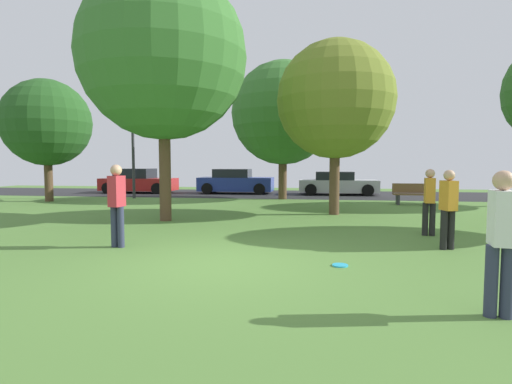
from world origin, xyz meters
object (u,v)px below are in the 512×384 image
person_catcher (501,237)px  frisbee_disc (340,265)px  maple_tree_far (283,113)px  person_bystander (117,201)px  oak_tree_center (163,56)px  parked_car_blue (235,182)px  oak_tree_left (47,123)px  street_lamp_post (133,154)px  person_thrower (429,199)px  person_walking (448,206)px  park_bench (412,194)px  parked_car_red (138,182)px  maple_tree_near (335,100)px  parked_car_silver (337,184)px

person_catcher → frisbee_disc: 2.80m
maple_tree_far → person_bystander: (-2.47, -11.84, -3.22)m
oak_tree_center → maple_tree_far: (2.93, 7.96, -0.78)m
frisbee_disc → oak_tree_center: bearing=136.3°
oak_tree_center → person_catcher: size_ratio=4.46×
maple_tree_far → parked_car_blue: (-3.05, 3.35, -3.52)m
oak_tree_left → street_lamp_post: (3.18, 2.09, -1.36)m
oak_tree_left → person_thrower: oak_tree_left is taller
maple_tree_far → person_catcher: (3.70, -14.79, -3.26)m
person_walking → park_bench: size_ratio=1.02×
oak_tree_center → person_thrower: (7.29, -1.48, -4.07)m
person_walking → maple_tree_far: bearing=4.2°
parked_car_red → person_catcher: bearing=-54.6°
maple_tree_far → street_lamp_post: 7.72m
person_bystander → park_bench: (8.16, 9.96, -0.50)m
person_thrower → park_bench: size_ratio=1.01×
oak_tree_left → parked_car_blue: size_ratio=1.30×
maple_tree_far → parked_car_red: bearing=161.4°
parked_car_red → parked_car_blue: 5.89m
maple_tree_near → person_thrower: bearing=-61.0°
person_thrower → parked_car_red: (-13.29, 12.45, -0.23)m
park_bench → person_catcher: bearing=81.3°
maple_tree_far → person_bystander: maple_tree_far is taller
person_bystander → street_lamp_post: size_ratio=0.39×
person_bystander → person_walking: 6.82m
person_walking → maple_tree_near: bearing=3.7°
parked_car_blue → maple_tree_far: bearing=-47.7°
maple_tree_near → person_catcher: size_ratio=3.51×
person_thrower → frisbee_disc: bearing=-28.1°
frisbee_disc → parked_car_red: (-10.99, 15.73, 0.65)m
person_bystander → person_walking: (6.77, 0.80, -0.07)m
park_bench → oak_tree_left: bearing=3.1°
oak_tree_center → person_catcher: oak_tree_center is taller
maple_tree_near → frisbee_disc: bearing=-91.6°
oak_tree_center → person_walking: bearing=-23.1°
maple_tree_far → parked_car_blue: maple_tree_far is taller
maple_tree_near → street_lamp_post: maple_tree_near is taller
person_walking → oak_tree_center: bearing=49.8°
parked_car_red → parked_car_silver: size_ratio=1.01×
person_catcher → park_bench: person_catcher is taller
person_thrower → oak_tree_center: bearing=-94.6°
person_bystander → person_thrower: bearing=-61.5°
maple_tree_far → street_lamp_post: size_ratio=1.49×
person_bystander → parked_car_blue: size_ratio=0.40×
parked_car_silver → park_bench: bearing=-61.0°
oak_tree_center → person_thrower: oak_tree_center is taller
maple_tree_far → maple_tree_near: bearing=-68.3°
person_thrower → person_bystander: (-6.83, -2.40, 0.07)m
person_catcher → parked_car_silver: size_ratio=0.39×
oak_tree_left → parked_car_silver: bearing=24.3°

